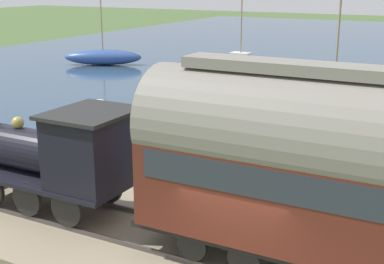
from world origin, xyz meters
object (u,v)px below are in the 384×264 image
(sailboat_brown, at_px, (332,123))
(sailboat_blue, at_px, (103,57))
(rowboat_near_shore, at_px, (250,168))
(sailboat_white, at_px, (240,66))
(rowboat_off_pier, at_px, (99,105))
(steam_locomotive, at_px, (59,152))
(passenger_coach, at_px, (370,172))

(sailboat_brown, bearing_deg, sailboat_blue, 66.15)
(sailboat_blue, relative_size, rowboat_near_shore, 2.87)
(sailboat_brown, distance_m, sailboat_white, 15.58)
(sailboat_brown, bearing_deg, rowboat_off_pier, 100.53)
(steam_locomotive, relative_size, sailboat_white, 0.63)
(steam_locomotive, xyz_separation_m, sailboat_blue, (24.68, 17.38, -1.59))
(rowboat_off_pier, bearing_deg, sailboat_brown, -31.92)
(passenger_coach, bearing_deg, sailboat_brown, 16.43)
(steam_locomotive, xyz_separation_m, rowboat_off_pier, (11.80, 7.85, -1.96))
(sailboat_white, distance_m, rowboat_off_pier, 13.79)
(steam_locomotive, bearing_deg, sailboat_blue, 35.15)
(passenger_coach, xyz_separation_m, sailboat_blue, (24.68, 25.69, -2.45))
(steam_locomotive, distance_m, rowboat_off_pier, 14.30)
(rowboat_near_shore, distance_m, rowboat_off_pier, 12.22)
(steam_locomotive, distance_m, sailboat_white, 25.96)
(rowboat_near_shore, bearing_deg, sailboat_brown, 38.52)
(passenger_coach, height_order, rowboat_near_shore, passenger_coach)
(sailboat_blue, distance_m, sailboat_white, 12.04)
(sailboat_brown, bearing_deg, sailboat_white, 42.74)
(sailboat_white, bearing_deg, sailboat_brown, -140.37)
(passenger_coach, relative_size, sailboat_blue, 1.30)
(sailboat_blue, distance_m, rowboat_off_pier, 16.03)
(sailboat_white, height_order, rowboat_off_pier, sailboat_white)
(steam_locomotive, bearing_deg, sailboat_white, 11.93)
(steam_locomotive, xyz_separation_m, rowboat_near_shore, (6.47, -3.15, -1.99))
(sailboat_brown, distance_m, sailboat_blue, 24.62)
(steam_locomotive, bearing_deg, rowboat_near_shore, -25.95)
(passenger_coach, xyz_separation_m, sailboat_brown, (13.23, 3.90, -2.59))
(rowboat_near_shore, bearing_deg, passenger_coach, -92.22)
(sailboat_blue, bearing_deg, sailboat_brown, -144.16)
(sailboat_brown, distance_m, rowboat_off_pier, 12.35)
(steam_locomotive, relative_size, passenger_coach, 0.55)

